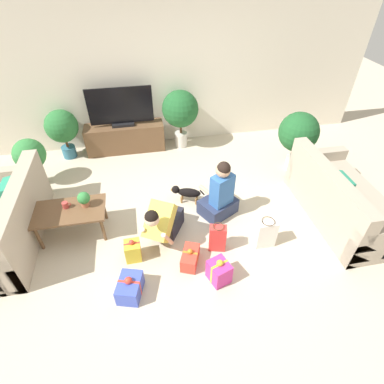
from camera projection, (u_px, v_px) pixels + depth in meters
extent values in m
plane|color=beige|center=(181.00, 228.00, 4.41)|extent=(16.00, 16.00, 0.00)
cube|color=silver|center=(156.00, 78.00, 5.56)|extent=(8.40, 0.06, 2.60)
cube|color=tan|center=(2.00, 229.00, 4.09)|extent=(0.93, 1.89, 0.44)
cube|color=tan|center=(19.00, 202.00, 3.87)|extent=(0.20, 1.89, 0.42)
cube|color=tan|center=(16.00, 185.00, 4.68)|extent=(0.93, 0.16, 0.62)
cube|color=#288E6B|center=(10.00, 192.00, 4.10)|extent=(0.18, 0.34, 0.32)
cube|color=tan|center=(342.00, 204.00, 4.48)|extent=(0.93, 1.89, 0.44)
cube|color=tan|center=(328.00, 184.00, 4.15)|extent=(0.20, 1.89, 0.42)
cube|color=tan|center=(384.00, 244.00, 3.77)|extent=(0.93, 0.16, 0.62)
cube|color=tan|center=(315.00, 167.00, 5.07)|extent=(0.93, 0.16, 0.62)
cube|color=#288E6B|center=(340.00, 186.00, 4.21)|extent=(0.18, 0.34, 0.32)
cube|color=brown|center=(69.00, 211.00, 4.07)|extent=(0.96, 0.56, 0.03)
cylinder|color=brown|center=(39.00, 238.00, 3.98)|extent=(0.04, 0.04, 0.41)
cylinder|color=brown|center=(103.00, 230.00, 4.10)|extent=(0.04, 0.04, 0.41)
cylinder|color=brown|center=(45.00, 216.00, 4.31)|extent=(0.04, 0.04, 0.41)
cylinder|color=brown|center=(104.00, 208.00, 4.43)|extent=(0.04, 0.04, 0.41)
cube|color=brown|center=(125.00, 138.00, 5.91)|extent=(1.50, 0.41, 0.54)
cube|color=black|center=(123.00, 124.00, 5.72)|extent=(0.41, 0.20, 0.05)
cube|color=black|center=(120.00, 106.00, 5.49)|extent=(1.19, 0.03, 0.68)
cylinder|color=beige|center=(291.00, 163.00, 5.48)|extent=(0.21, 0.21, 0.27)
cylinder|color=brown|center=(294.00, 152.00, 5.33)|extent=(0.04, 0.04, 0.20)
sphere|color=#1E5628|center=(299.00, 132.00, 5.08)|extent=(0.68, 0.68, 0.68)
cylinder|color=beige|center=(181.00, 139.00, 6.11)|extent=(0.25, 0.25, 0.30)
cylinder|color=brown|center=(181.00, 128.00, 5.95)|extent=(0.04, 0.04, 0.21)
sphere|color=#1E5628|center=(180.00, 109.00, 5.69)|extent=(0.70, 0.70, 0.70)
cylinder|color=#4C4C51|center=(39.00, 178.00, 5.17)|extent=(0.22, 0.22, 0.22)
cylinder|color=brown|center=(35.00, 169.00, 5.05)|extent=(0.04, 0.04, 0.15)
sphere|color=#337F3D|center=(29.00, 154.00, 4.86)|extent=(0.51, 0.51, 0.51)
cylinder|color=#336B84|center=(69.00, 152.00, 5.82)|extent=(0.25, 0.25, 0.22)
cylinder|color=brown|center=(67.00, 143.00, 5.69)|extent=(0.05, 0.05, 0.18)
sphere|color=#286B33|center=(61.00, 126.00, 5.47)|extent=(0.60, 0.60, 0.60)
cube|color=#23232D|center=(169.00, 222.00, 4.30)|extent=(0.47, 0.53, 0.28)
cube|color=gold|center=(160.00, 221.00, 3.90)|extent=(0.54, 0.61, 0.48)
sphere|color=beige|center=(152.00, 219.00, 3.61)|extent=(0.19, 0.19, 0.19)
sphere|color=black|center=(152.00, 217.00, 3.59)|extent=(0.17, 0.17, 0.17)
cylinder|color=beige|center=(148.00, 234.00, 3.98)|extent=(0.19, 0.27, 0.43)
cylinder|color=beige|center=(168.00, 239.00, 3.91)|extent=(0.19, 0.27, 0.43)
cube|color=#283351|center=(218.00, 206.00, 4.59)|extent=(0.65, 0.60, 0.24)
cube|color=#3366AD|center=(222.00, 190.00, 4.32)|extent=(0.38, 0.33, 0.49)
sphere|color=tan|center=(223.00, 170.00, 4.11)|extent=(0.21, 0.21, 0.21)
sphere|color=black|center=(224.00, 168.00, 4.08)|extent=(0.19, 0.19, 0.19)
cylinder|color=tan|center=(218.00, 184.00, 4.55)|extent=(0.17, 0.25, 0.06)
cylinder|color=tan|center=(206.00, 190.00, 4.43)|extent=(0.17, 0.25, 0.06)
ellipsoid|color=black|center=(189.00, 193.00, 4.73)|extent=(0.39, 0.25, 0.15)
sphere|color=black|center=(176.00, 190.00, 4.73)|extent=(0.13, 0.13, 0.13)
sphere|color=olive|center=(173.00, 190.00, 4.75)|extent=(0.06, 0.06, 0.06)
cylinder|color=black|center=(202.00, 193.00, 4.69)|extent=(0.09, 0.05, 0.09)
cylinder|color=olive|center=(182.00, 197.00, 4.86)|extent=(0.03, 0.03, 0.12)
cylinder|color=olive|center=(181.00, 200.00, 4.80)|extent=(0.03, 0.03, 0.12)
cylinder|color=olive|center=(197.00, 198.00, 4.83)|extent=(0.03, 0.03, 0.12)
cylinder|color=olive|center=(196.00, 201.00, 4.77)|extent=(0.03, 0.03, 0.12)
cube|color=red|center=(190.00, 258.00, 3.86)|extent=(0.31, 0.40, 0.20)
cube|color=orange|center=(190.00, 258.00, 3.86)|extent=(0.19, 0.10, 0.20)
sphere|color=orange|center=(190.00, 251.00, 3.78)|extent=(0.07, 0.07, 0.07)
cube|color=#3D51BC|center=(130.00, 288.00, 3.51)|extent=(0.35, 0.42, 0.23)
cube|color=red|center=(130.00, 288.00, 3.51)|extent=(0.26, 0.10, 0.24)
sphere|color=red|center=(128.00, 281.00, 3.42)|extent=(0.09, 0.09, 0.09)
cube|color=yellow|center=(133.00, 251.00, 3.90)|extent=(0.20, 0.20, 0.28)
cube|color=red|center=(133.00, 251.00, 3.90)|extent=(0.20, 0.03, 0.28)
sphere|color=red|center=(131.00, 242.00, 3.80)|extent=(0.07, 0.07, 0.07)
cube|color=#CC3389|center=(219.00, 272.00, 3.65)|extent=(0.30, 0.32, 0.29)
cube|color=yellow|center=(219.00, 272.00, 3.65)|extent=(0.23, 0.11, 0.29)
sphere|color=yellow|center=(220.00, 263.00, 3.54)|extent=(0.08, 0.08, 0.08)
cube|color=red|center=(218.00, 238.00, 3.98)|extent=(0.25, 0.18, 0.41)
torus|color=#4C3823|center=(218.00, 226.00, 3.84)|extent=(0.18, 0.18, 0.01)
cube|color=white|center=(265.00, 233.00, 4.04)|extent=(0.27, 0.15, 0.43)
torus|color=#4C3823|center=(268.00, 221.00, 3.89)|extent=(0.17, 0.17, 0.01)
cylinder|color=#B23D38|center=(65.00, 205.00, 4.07)|extent=(0.08, 0.08, 0.09)
torus|color=#B23D38|center=(69.00, 204.00, 4.08)|extent=(0.06, 0.01, 0.06)
cylinder|color=#A36042|center=(85.00, 204.00, 4.11)|extent=(0.11, 0.11, 0.07)
sphere|color=#337F3D|center=(84.00, 198.00, 4.05)|extent=(0.17, 0.17, 0.17)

